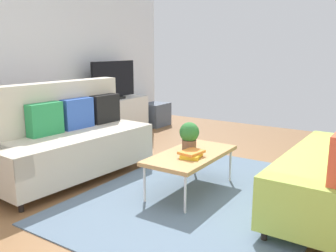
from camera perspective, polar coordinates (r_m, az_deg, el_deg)
ground_plane at (r=3.74m, az=3.86°, el=-11.31°), size 7.68×7.68×0.00m
wall_far at (r=5.39m, az=-23.30°, el=10.76°), size 6.40×0.12×2.90m
area_rug at (r=3.79m, az=5.82°, el=-10.93°), size 2.90×2.20×0.01m
couch_beige at (r=4.37m, az=-15.41°, el=-2.03°), size 1.95×0.97×1.10m
coffee_table at (r=3.79m, az=3.61°, el=-4.68°), size 1.10×0.56×0.42m
tv_console at (r=6.30m, az=-8.48°, el=1.30°), size 1.40×0.44×0.64m
tv at (r=6.20m, az=-8.52°, el=7.03°), size 1.00×0.20×0.64m
storage_trunk at (r=7.10m, az=-1.95°, el=1.83°), size 0.52×0.40×0.44m
potted_plant at (r=3.80m, az=3.36°, el=-1.48°), size 0.21×0.21×0.31m
table_book_0 at (r=3.65m, az=3.71°, el=-4.60°), size 0.28×0.23×0.04m
table_book_1 at (r=3.64m, az=3.71°, el=-4.12°), size 0.26×0.21×0.03m
vase_0 at (r=5.86m, az=-12.75°, el=4.33°), size 0.11×0.11×0.17m
bottle_0 at (r=5.91m, az=-10.93°, el=4.52°), size 0.04×0.04×0.17m
bottle_1 at (r=5.98m, az=-10.33°, el=4.76°), size 0.05×0.05×0.20m
bottle_2 at (r=6.05m, az=-9.67°, el=4.92°), size 0.04×0.04×0.21m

